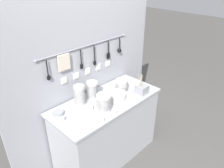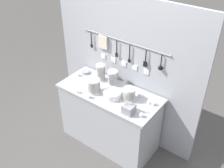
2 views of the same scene
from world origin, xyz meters
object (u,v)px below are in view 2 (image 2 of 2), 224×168
plate_stack (112,94)px  cup_front_left (78,91)px  cup_back_right (141,115)px  cup_beside_plates (140,95)px  cup_edge_far (78,75)px  cup_back_left (149,102)px  bowl_stack_short_front (129,94)px  bowl_stack_back_corner (94,86)px  cup_centre (89,97)px  cup_by_caddy (154,104)px  bowl_stack_tall_left (101,72)px  bowl_stack_nested_right (113,78)px  cutlery_caddy (129,109)px  cup_edge_near (94,84)px  steel_mixing_bowl (86,72)px

plate_stack → cup_front_left: size_ratio=4.84×
cup_back_right → cup_beside_plates: (-0.21, 0.31, 0.00)m
cup_edge_far → cup_back_left: bearing=2.5°
bowl_stack_short_front → bowl_stack_back_corner: (-0.43, -0.14, 0.02)m
cup_centre → cup_edge_far: 0.53m
cup_front_left → cup_beside_plates: (0.65, 0.39, 0.00)m
cup_beside_plates → bowl_stack_back_corner: bearing=-152.0°
bowl_stack_back_corner → cup_beside_plates: (0.50, 0.27, -0.07)m
bowl_stack_short_front → cup_front_left: bearing=-155.2°
cup_by_caddy → cup_back_right: bearing=-91.6°
bowl_stack_tall_left → cup_back_right: (0.82, -0.31, -0.10)m
plate_stack → cup_centre: size_ratio=4.84×
bowl_stack_nested_right → cup_centre: 0.41m
cup_front_left → cup_by_caddy: (0.87, 0.35, 0.00)m
plate_stack → cutlery_caddy: bearing=-20.6°
cup_back_left → cup_back_right: same height
bowl_stack_nested_right → cup_edge_far: bowl_stack_nested_right is taller
cup_back_right → cup_beside_plates: bearing=124.9°
bowl_stack_tall_left → cup_front_left: bowl_stack_tall_left is taller
cup_centre → bowl_stack_short_front: bearing=33.6°
cup_by_caddy → cup_edge_near: (-0.81, -0.11, 0.00)m
bowl_stack_tall_left → cup_front_left: size_ratio=5.20×
plate_stack → cup_front_left: plate_stack is taller
cutlery_caddy → cup_beside_plates: size_ratio=5.79×
steel_mixing_bowl → bowl_stack_nested_right: bearing=0.0°
steel_mixing_bowl → cup_centre: cup_centre is taller
plate_stack → cup_edge_near: plate_stack is taller
cutlery_caddy → cup_beside_plates: bearing=100.2°
cup_edge_far → cup_front_left: bearing=-47.6°
bowl_stack_back_corner → cup_edge_near: bearing=131.3°
bowl_stack_short_front → steel_mixing_bowl: 0.83m
bowl_stack_nested_right → cup_by_caddy: bearing=-5.3°
bowl_stack_nested_right → cup_back_left: bowl_stack_nested_right is taller
bowl_stack_tall_left → cup_by_caddy: size_ratio=5.20×
steel_mixing_bowl → cup_back_right: (1.10, -0.32, 0.00)m
cutlery_caddy → bowl_stack_tall_left: bearing=153.5°
steel_mixing_bowl → cup_beside_plates: bearing=-0.9°
cup_centre → cup_edge_near: 0.26m
steel_mixing_bowl → cup_beside_plates: (0.89, -0.01, 0.00)m
cutlery_caddy → cup_centre: 0.53m
bowl_stack_back_corner → cup_by_caddy: bearing=17.0°
bowl_stack_back_corner → cup_by_caddy: size_ratio=4.23×
steel_mixing_bowl → cup_by_caddy: cup_by_caddy is taller
cutlery_caddy → cup_edge_far: cutlery_caddy is taller
plate_stack → cup_edge_near: 0.34m
bowl_stack_tall_left → cup_back_left: size_ratio=5.20×
cutlery_caddy → cup_edge_near: cutlery_caddy is taller
bowl_stack_tall_left → cup_centre: 0.43m
bowl_stack_tall_left → bowl_stack_short_front: bowl_stack_tall_left is taller
cutlery_caddy → cup_back_left: cutlery_caddy is taller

